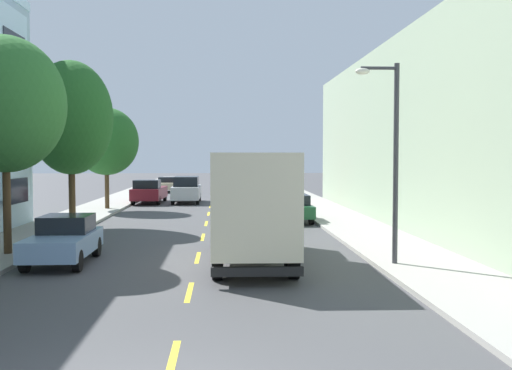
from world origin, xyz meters
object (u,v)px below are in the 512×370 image
street_lamp (391,147)px  parked_pickup_burgundy (149,192)px  street_tree_farthest (106,142)px  moving_silver_sedan (187,189)px  delivery_box_truck (253,202)px  parked_sedan_champagne (167,184)px  parked_hatchback_sky (64,240)px  street_tree_third (71,118)px  parked_sedan_forest (292,207)px  parked_pickup_red (273,195)px  street_tree_second (5,104)px

street_lamp → parked_pickup_burgundy: (-10.42, 25.17, -2.88)m
street_tree_farthest → moving_silver_sedan: (4.60, 5.82, -3.34)m
street_lamp → delivery_box_truck: size_ratio=0.79×
delivery_box_truck → parked_sedan_champagne: 38.07m
parked_hatchback_sky → street_tree_third: bearing=102.7°
parked_hatchback_sky → parked_sedan_forest: bearing=52.9°
street_tree_farthest → parked_pickup_red: bearing=10.5°
parked_sedan_forest → parked_pickup_red: bearing=91.4°
parked_pickup_burgundy → parked_pickup_red: (8.71, -3.65, 0.00)m
street_tree_third → parked_sedan_forest: 11.87m
delivery_box_truck → parked_pickup_red: bearing=83.3°
street_tree_second → delivery_box_truck: 8.93m
parked_pickup_burgundy → moving_silver_sedan: size_ratio=1.11×
street_tree_third → street_tree_farthest: street_tree_third is taller
street_tree_third → parked_sedan_champagne: (1.98, 27.46, -4.49)m
parked_hatchback_sky → street_lamp: bearing=-7.6°
street_tree_farthest → street_lamp: bearing=-57.8°
parked_hatchback_sky → parked_pickup_burgundy: bearing=90.6°
delivery_box_truck → parked_sedan_forest: size_ratio=1.70×
street_tree_farthest → parked_hatchback_sky: size_ratio=1.57×
street_tree_farthest → parked_sedan_champagne: (1.98, 18.95, -3.58)m
street_tree_farthest → parked_pickup_red: (10.63, 1.97, -3.50)m
delivery_box_truck → parked_pickup_burgundy: delivery_box_truck is taller
street_tree_second → street_lamp: size_ratio=1.20×
street_tree_second → parked_sedan_champagne: (1.98, 35.97, -4.39)m
parked_sedan_champagne → parked_pickup_red: bearing=-63.0°
street_tree_farthest → delivery_box_truck: (8.20, -18.59, -2.36)m
street_tree_second → parked_hatchback_sky: 5.03m
parked_sedan_forest → parked_sedan_champagne: 27.19m
parked_sedan_champagne → parked_hatchback_sky: bearing=-89.7°
street_tree_farthest → parked_sedan_champagne: size_ratio=1.39×
street_tree_second → parked_pickup_burgundy: 23.12m
street_lamp → parked_hatchback_sky: size_ratio=1.51×
street_tree_third → parked_sedan_champagne: street_tree_third is taller
parked_sedan_forest → parked_pickup_burgundy: bearing=125.8°
street_tree_farthest → moving_silver_sedan: bearing=51.7°
parked_hatchback_sky → delivery_box_truck: bearing=-3.7°
parked_sedan_forest → street_tree_second: bearing=-136.6°
parked_pickup_red → parked_sedan_champagne: bearing=117.0°
street_tree_second → moving_silver_sedan: size_ratio=1.52×
street_lamp → parked_sedan_champagne: (-10.35, 38.50, -2.95)m
street_lamp → parked_pickup_burgundy: 27.39m
parked_sedan_forest → parked_hatchback_sky: bearing=-127.1°
parked_sedan_champagne → parked_pickup_red: 19.05m
parked_sedan_champagne → street_tree_third: bearing=-94.1°
parked_sedan_forest → parked_pickup_red: (-0.21, 8.72, 0.08)m
delivery_box_truck → parked_sedan_forest: delivery_box_truck is taller
parked_sedan_forest → moving_silver_sedan: 14.04m
delivery_box_truck → parked_pickup_red: (2.43, 20.56, -1.14)m
parked_sedan_forest → parked_sedan_champagne: bearing=109.0°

